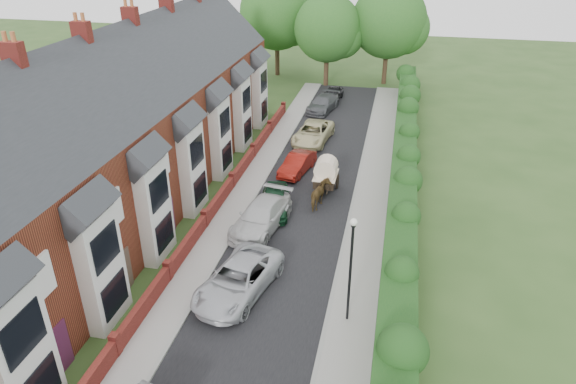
{
  "coord_description": "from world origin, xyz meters",
  "views": [
    {
      "loc": [
        4.57,
        -13.33,
        15.37
      ],
      "look_at": [
        -0.79,
        11.12,
        2.2
      ],
      "focal_mm": 32.0,
      "sensor_mm": 36.0,
      "label": 1
    }
  ],
  "objects_px": {
    "car_grey": "(323,104)",
    "horse_cart": "(326,172)",
    "car_black": "(332,94)",
    "car_silver_b": "(238,279)",
    "car_red": "(297,164)",
    "car_beige": "(313,133)",
    "car_green": "(275,201)",
    "car_white": "(261,216)",
    "horse": "(320,195)",
    "lamppost": "(351,258)"
  },
  "relations": [
    {
      "from": "car_green",
      "to": "horse_cart",
      "type": "bearing_deg",
      "value": 41.57
    },
    {
      "from": "car_white",
      "to": "car_red",
      "type": "bearing_deg",
      "value": 95.6
    },
    {
      "from": "car_grey",
      "to": "car_green",
      "type": "bearing_deg",
      "value": -78.35
    },
    {
      "from": "car_silver_b",
      "to": "car_beige",
      "type": "height_order",
      "value": "car_silver_b"
    },
    {
      "from": "lamppost",
      "to": "car_silver_b",
      "type": "bearing_deg",
      "value": 170.81
    },
    {
      "from": "car_green",
      "to": "car_white",
      "type": "bearing_deg",
      "value": -107.7
    },
    {
      "from": "lamppost",
      "to": "car_grey",
      "type": "bearing_deg",
      "value": 101.05
    },
    {
      "from": "car_green",
      "to": "car_beige",
      "type": "xyz_separation_m",
      "value": [
        0.33,
        11.42,
        0.02
      ]
    },
    {
      "from": "car_black",
      "to": "horse",
      "type": "xyz_separation_m",
      "value": [
        2.24,
        -21.29,
        0.19
      ]
    },
    {
      "from": "car_green",
      "to": "horse_cart",
      "type": "relative_size",
      "value": 1.27
    },
    {
      "from": "car_green",
      "to": "horse_cart",
      "type": "distance_m",
      "value": 4.18
    },
    {
      "from": "car_white",
      "to": "horse",
      "type": "bearing_deg",
      "value": 57.07
    },
    {
      "from": "car_black",
      "to": "horse_cart",
      "type": "xyz_separation_m",
      "value": [
        2.24,
        -19.18,
        0.72
      ]
    },
    {
      "from": "car_green",
      "to": "car_red",
      "type": "xyz_separation_m",
      "value": [
        0.25,
        5.6,
        -0.05
      ]
    },
    {
      "from": "car_silver_b",
      "to": "horse",
      "type": "distance_m",
      "value": 9.2
    },
    {
      "from": "car_silver_b",
      "to": "horse",
      "type": "bearing_deg",
      "value": 87.13
    },
    {
      "from": "car_grey",
      "to": "horse_cart",
      "type": "bearing_deg",
      "value": -69.05
    },
    {
      "from": "car_red",
      "to": "horse_cart",
      "type": "bearing_deg",
      "value": -34.02
    },
    {
      "from": "car_white",
      "to": "horse_cart",
      "type": "xyz_separation_m",
      "value": [
        2.86,
        5.22,
        0.58
      ]
    },
    {
      "from": "lamppost",
      "to": "car_red",
      "type": "height_order",
      "value": "lamppost"
    },
    {
      "from": "horse",
      "to": "car_white",
      "type": "bearing_deg",
      "value": 55.33
    },
    {
      "from": "horse_cart",
      "to": "car_beige",
      "type": "bearing_deg",
      "value": 105.3
    },
    {
      "from": "car_white",
      "to": "car_grey",
      "type": "xyz_separation_m",
      "value": [
        0.22,
        21.01,
        -0.07
      ]
    },
    {
      "from": "car_red",
      "to": "car_silver_b",
      "type": "bearing_deg",
      "value": -78.72
    },
    {
      "from": "car_red",
      "to": "car_green",
      "type": "bearing_deg",
      "value": -80.94
    },
    {
      "from": "car_green",
      "to": "car_black",
      "type": "relative_size",
      "value": 1.12
    },
    {
      "from": "car_grey",
      "to": "car_black",
      "type": "relative_size",
      "value": 1.29
    },
    {
      "from": "car_red",
      "to": "car_black",
      "type": "bearing_deg",
      "value": 101.35
    },
    {
      "from": "car_black",
      "to": "car_silver_b",
      "type": "bearing_deg",
      "value": -81.43
    },
    {
      "from": "car_silver_b",
      "to": "car_grey",
      "type": "distance_m",
      "value": 26.77
    },
    {
      "from": "car_white",
      "to": "horse_cart",
      "type": "distance_m",
      "value": 5.98
    },
    {
      "from": "car_red",
      "to": "horse",
      "type": "relative_size",
      "value": 2.05
    },
    {
      "from": "horse_cart",
      "to": "car_red",
      "type": "bearing_deg",
      "value": 134.35
    },
    {
      "from": "car_silver_b",
      "to": "lamppost",
      "type": "bearing_deg",
      "value": 3.11
    },
    {
      "from": "horse",
      "to": "car_black",
      "type": "bearing_deg",
      "value": -76.13
    },
    {
      "from": "car_red",
      "to": "car_white",
      "type": "bearing_deg",
      "value": -82.36
    },
    {
      "from": "lamppost",
      "to": "car_beige",
      "type": "distance_m",
      "value": 20.79
    },
    {
      "from": "car_silver_b",
      "to": "horse",
      "type": "height_order",
      "value": "horse"
    },
    {
      "from": "horse_cart",
      "to": "car_silver_b",
      "type": "bearing_deg",
      "value": -102.36
    },
    {
      "from": "car_green",
      "to": "lamppost",
      "type": "bearing_deg",
      "value": -67.96
    },
    {
      "from": "car_green",
      "to": "car_grey",
      "type": "bearing_deg",
      "value": 80.4
    },
    {
      "from": "lamppost",
      "to": "car_silver_b",
      "type": "distance_m",
      "value": 5.81
    },
    {
      "from": "car_black",
      "to": "horse",
      "type": "bearing_deg",
      "value": -75.11
    },
    {
      "from": "lamppost",
      "to": "car_grey",
      "type": "xyz_separation_m",
      "value": [
        -5.39,
        27.61,
        -2.6
      ]
    },
    {
      "from": "car_silver_b",
      "to": "car_black",
      "type": "xyz_separation_m",
      "value": [
        0.16,
        30.16,
        -0.12
      ]
    },
    {
      "from": "car_silver_b",
      "to": "horse_cart",
      "type": "distance_m",
      "value": 11.26
    },
    {
      "from": "car_red",
      "to": "car_beige",
      "type": "xyz_separation_m",
      "value": [
        0.08,
        5.82,
        0.07
      ]
    },
    {
      "from": "car_beige",
      "to": "horse",
      "type": "relative_size",
      "value": 2.7
    },
    {
      "from": "car_grey",
      "to": "horse_cart",
      "type": "relative_size",
      "value": 1.47
    },
    {
      "from": "car_green",
      "to": "car_red",
      "type": "distance_m",
      "value": 5.61
    }
  ]
}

